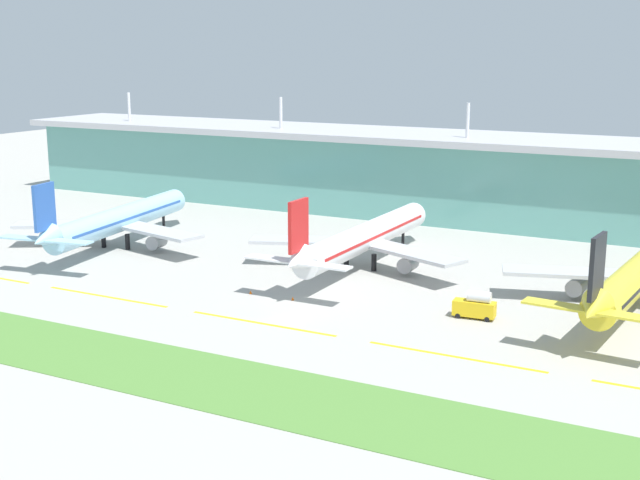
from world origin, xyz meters
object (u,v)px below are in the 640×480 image
Objects in this scene: airliner_near at (118,220)px; safety_cone_nose_front at (251,292)px; fuel_truck at (475,306)px; safety_cone_left_wingtip at (293,298)px; airliner_middle at (363,238)px.

safety_cone_nose_front is at bearing -21.26° from airliner_near.
safety_cone_left_wingtip is (-33.09, -5.20, -1.91)m from fuel_truck.
airliner_near reaches higher than safety_cone_nose_front.
fuel_truck is at bearing 7.18° from safety_cone_nose_front.
fuel_truck is (31.75, -22.57, -4.19)m from airliner_middle.
airliner_middle is 28.47m from safety_cone_left_wingtip.
airliner_middle is at bearing 69.49° from safety_cone_nose_front.
safety_cone_nose_front is (48.10, -18.71, -6.10)m from airliner_near.
fuel_truck is at bearing -35.41° from airliner_middle.
airliner_near is 91.37m from fuel_truck.
airliner_middle is 30.40m from safety_cone_nose_front.
airliner_middle is 92.71× the size of safety_cone_left_wingtip.
safety_cone_nose_front is at bearing -179.28° from safety_cone_left_wingtip.
airliner_middle is at bearing 8.91° from airliner_near.
safety_cone_left_wingtip is (57.20, -18.60, -6.10)m from airliner_near.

